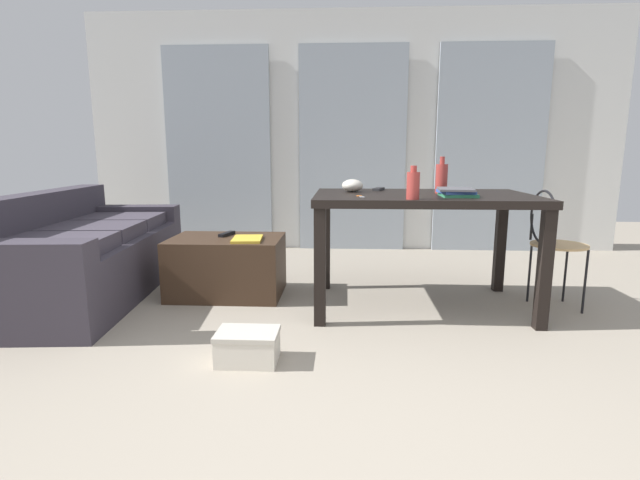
{
  "coord_description": "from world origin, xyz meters",
  "views": [
    {
      "loc": [
        -0.07,
        -1.49,
        1.04
      ],
      "look_at": [
        -0.25,
        1.82,
        0.43
      ],
      "focal_mm": 26.38,
      "sensor_mm": 36.0,
      "label": 1
    }
  ],
  "objects": [
    {
      "name": "ground_plane",
      "position": [
        0.0,
        1.44,
        0.0
      ],
      "size": [
        8.85,
        8.85,
        0.0
      ],
      "primitive_type": "plane",
      "color": "gray"
    },
    {
      "name": "wall_back",
      "position": [
        0.0,
        3.69,
        1.25
      ],
      "size": [
        5.65,
        0.1,
        2.5
      ],
      "primitive_type": "cube",
      "color": "silver",
      "rests_on": "ground"
    },
    {
      "name": "curtains",
      "position": [
        0.0,
        3.6,
        1.07
      ],
      "size": [
        4.02,
        0.03,
        2.15
      ],
      "color": "#99A3AD",
      "rests_on": "ground"
    },
    {
      "name": "couch",
      "position": [
        -2.01,
        1.78,
        0.3
      ],
      "size": [
        1.04,
        2.0,
        0.76
      ],
      "color": "#38333D",
      "rests_on": "ground"
    },
    {
      "name": "coffee_table",
      "position": [
        -0.94,
        1.85,
        0.22
      ],
      "size": [
        0.81,
        0.56,
        0.43
      ],
      "color": "#382619",
      "rests_on": "ground"
    },
    {
      "name": "craft_table",
      "position": [
        0.44,
        1.66,
        0.68
      ],
      "size": [
        1.42,
        0.91,
        0.77
      ],
      "color": "black",
      "rests_on": "ground"
    },
    {
      "name": "wire_chair",
      "position": [
        1.3,
        1.67,
        0.5
      ],
      "size": [
        0.36,
        0.37,
        0.8
      ],
      "color": "tan",
      "rests_on": "ground"
    },
    {
      "name": "bottle_near",
      "position": [
        0.57,
        1.72,
        0.88
      ],
      "size": [
        0.08,
        0.08,
        0.24
      ],
      "color": "#99332D",
      "rests_on": "craft_table"
    },
    {
      "name": "bottle_far",
      "position": [
        0.32,
        1.28,
        0.86
      ],
      "size": [
        0.08,
        0.08,
        0.2
      ],
      "color": "#99332D",
      "rests_on": "craft_table"
    },
    {
      "name": "bowl",
      "position": [
        -0.02,
        1.79,
        0.82
      ],
      "size": [
        0.15,
        0.15,
        0.09
      ],
      "primitive_type": "ellipsoid",
      "color": "beige",
      "rests_on": "craft_table"
    },
    {
      "name": "book_stack",
      "position": [
        0.62,
        1.48,
        0.8
      ],
      "size": [
        0.24,
        0.29,
        0.05
      ],
      "color": "#2D7F56",
      "rests_on": "craft_table"
    },
    {
      "name": "tv_remote_on_table",
      "position": [
        0.17,
        1.93,
        0.78
      ],
      "size": [
        0.1,
        0.16,
        0.02
      ],
      "primitive_type": "cube",
      "rotation": [
        0.0,
        0.0,
        -0.32
      ],
      "color": "#232326",
      "rests_on": "craft_table"
    },
    {
      "name": "scissors",
      "position": [
        0.02,
        1.43,
        0.78
      ],
      "size": [
        0.05,
        0.11,
        0.0
      ],
      "color": "#9EA0A5",
      "rests_on": "craft_table"
    },
    {
      "name": "tv_remote_primary",
      "position": [
        -0.96,
        1.94,
        0.44
      ],
      "size": [
        0.09,
        0.19,
        0.02
      ],
      "primitive_type": "cube",
      "rotation": [
        0.0,
        0.0,
        -0.28
      ],
      "color": "black",
      "rests_on": "coffee_table"
    },
    {
      "name": "magazine",
      "position": [
        -0.76,
        1.76,
        0.44
      ],
      "size": [
        0.23,
        0.29,
        0.02
      ],
      "primitive_type": "cube",
      "rotation": [
        0.0,
        0.0,
        0.09
      ],
      "color": "gold",
      "rests_on": "coffee_table"
    },
    {
      "name": "shoebox",
      "position": [
        -0.56,
        0.72,
        0.08
      ],
      "size": [
        0.31,
        0.22,
        0.16
      ],
      "color": "beige",
      "rests_on": "ground"
    }
  ]
}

